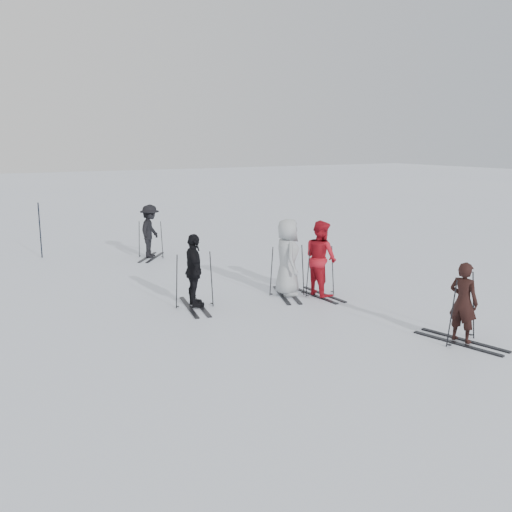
{
  "coord_description": "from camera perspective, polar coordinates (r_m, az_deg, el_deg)",
  "views": [
    {
      "loc": [
        -6.76,
        -10.87,
        3.8
      ],
      "look_at": [
        0.0,
        1.0,
        1.0
      ],
      "focal_mm": 40.0,
      "sensor_mm": 36.0,
      "label": 1
    }
  ],
  "objects": [
    {
      "name": "ground",
      "position": [
        13.35,
        2.13,
        -4.96
      ],
      "size": [
        120.0,
        120.0,
        0.0
      ],
      "primitive_type": "plane",
      "color": "silver",
      "rests_on": "ground"
    },
    {
      "name": "skier_near_dark",
      "position": [
        11.44,
        20.01,
        -4.5
      ],
      "size": [
        0.48,
        0.63,
        1.54
      ],
      "primitive_type": "imported",
      "rotation": [
        0.0,
        0.0,
        1.8
      ],
      "color": "black",
      "rests_on": "ground"
    },
    {
      "name": "skier_red",
      "position": [
        14.04,
        6.49,
        -0.31
      ],
      "size": [
        0.72,
        0.92,
        1.85
      ],
      "primitive_type": "imported",
      "rotation": [
        0.0,
        0.0,
        1.6
      ],
      "color": "#B31421",
      "rests_on": "ground"
    },
    {
      "name": "skier_grey",
      "position": [
        13.98,
        3.15,
        -0.22
      ],
      "size": [
        0.88,
        1.07,
        1.88
      ],
      "primitive_type": "imported",
      "rotation": [
        0.0,
        0.0,
        1.22
      ],
      "color": "#A3A9AC",
      "rests_on": "ground"
    },
    {
      "name": "skier_uphill_left",
      "position": [
        13.06,
        -6.21,
        -1.58
      ],
      "size": [
        0.59,
        1.05,
        1.68
      ],
      "primitive_type": "imported",
      "rotation": [
        0.0,
        0.0,
        1.38
      ],
      "color": "black",
      "rests_on": "ground"
    },
    {
      "name": "skier_uphill_far",
      "position": [
        18.82,
        -10.53,
        2.39
      ],
      "size": [
        1.18,
        1.26,
        1.71
      ],
      "primitive_type": "imported",
      "rotation": [
        0.0,
        0.0,
        0.91
      ],
      "color": "black",
      "rests_on": "ground"
    },
    {
      "name": "skis_near_dark",
      "position": [
        11.46,
        19.98,
        -4.94
      ],
      "size": [
        2.03,
        1.37,
        1.35
      ],
      "primitive_type": null,
      "rotation": [
        0.0,
        0.0,
        1.8
      ],
      "color": "black",
      "rests_on": "ground"
    },
    {
      "name": "skis_red",
      "position": [
        14.1,
        6.46,
        -1.5
      ],
      "size": [
        1.74,
        0.95,
        1.25
      ],
      "primitive_type": null,
      "rotation": [
        0.0,
        0.0,
        1.6
      ],
      "color": "black",
      "rests_on": "ground"
    },
    {
      "name": "skis_grey",
      "position": [
        14.05,
        3.14,
        -1.4
      ],
      "size": [
        1.99,
        1.49,
        1.3
      ],
      "primitive_type": null,
      "rotation": [
        0.0,
        0.0,
        1.22
      ],
      "color": "black",
      "rests_on": "ground"
    },
    {
      "name": "skis_uphill_left",
      "position": [
        13.1,
        -6.19,
        -2.35
      ],
      "size": [
        1.96,
        1.29,
        1.32
      ],
      "primitive_type": null,
      "rotation": [
        0.0,
        0.0,
        1.38
      ],
      "color": "black",
      "rests_on": "ground"
    },
    {
      "name": "skis_uphill_far",
      "position": [
        18.85,
        -10.51,
        1.68
      ],
      "size": [
        1.9,
        1.76,
        1.24
      ],
      "primitive_type": null,
      "rotation": [
        0.0,
        0.0,
        0.91
      ],
      "color": "black",
      "rests_on": "ground"
    },
    {
      "name": "piste_marker",
      "position": [
        19.81,
        -20.78,
        2.41
      ],
      "size": [
        0.05,
        0.05,
        1.8
      ],
      "primitive_type": "cylinder",
      "rotation": [
        0.0,
        0.0,
        0.18
      ],
      "color": "black",
      "rests_on": "ground"
    }
  ]
}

